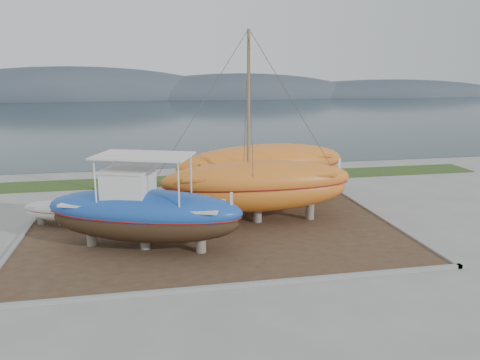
{
  "coord_description": "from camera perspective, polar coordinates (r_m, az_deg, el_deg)",
  "views": [
    {
      "loc": [
        -2.95,
        -17.64,
        7.77
      ],
      "look_at": [
        1.28,
        4.0,
        2.6
      ],
      "focal_mm": 35.0,
      "sensor_mm": 36.0,
      "label": 1
    }
  ],
  "objects": [
    {
      "name": "dirt_patch",
      "position": [
        23.17,
        -3.13,
        -6.34
      ],
      "size": [
        18.0,
        12.0,
        0.06
      ],
      "primitive_type": "cube",
      "color": "#422D1E",
      "rests_on": "ground"
    },
    {
      "name": "blue_caique",
      "position": [
        20.76,
        -11.71,
        -2.71
      ],
      "size": [
        9.21,
        5.64,
        4.24
      ],
      "primitive_type": null,
      "rotation": [
        0.0,
        0.0,
        -0.35
      ],
      "color": "#1B4CAD",
      "rests_on": "dirt_patch"
    },
    {
      "name": "grass_strip",
      "position": [
        34.16,
        -5.82,
        0.05
      ],
      "size": [
        44.0,
        3.0,
        0.08
      ],
      "primitive_type": "cube",
      "color": "#284219",
      "rests_on": "ground"
    },
    {
      "name": "orange_sailboat",
      "position": [
        23.5,
        2.23,
        6.13
      ],
      "size": [
        9.94,
        3.14,
        9.64
      ],
      "primitive_type": null,
      "rotation": [
        0.0,
        0.0,
        -0.02
      ],
      "color": "orange",
      "rests_on": "dirt_patch"
    },
    {
      "name": "orange_bare_hull",
      "position": [
        27.51,
        2.81,
        0.6
      ],
      "size": [
        10.89,
        5.06,
        3.44
      ],
      "primitive_type": null,
      "rotation": [
        0.0,
        0.0,
        0.19
      ],
      "color": "orange",
      "rests_on": "dirt_patch"
    },
    {
      "name": "sea",
      "position": [
        88.03,
        -9.19,
        7.97
      ],
      "size": [
        260.0,
        100.0,
        0.04
      ],
      "primitive_type": null,
      "color": "#192A32",
      "rests_on": "ground"
    },
    {
      "name": "mountain_ridge",
      "position": [
        142.88,
        -10.01,
        9.88
      ],
      "size": [
        200.0,
        36.0,
        20.0
      ],
      "primitive_type": null,
      "color": "#333D49",
      "rests_on": "ground"
    },
    {
      "name": "curb_frame",
      "position": [
        23.15,
        -3.13,
        -6.23
      ],
      "size": [
        18.6,
        12.6,
        0.15
      ],
      "primitive_type": null,
      "color": "gray",
      "rests_on": "ground"
    },
    {
      "name": "ground",
      "position": [
        19.5,
        -1.46,
        -10.29
      ],
      "size": [
        140.0,
        140.0,
        0.0
      ],
      "primitive_type": "plane",
      "color": "gray",
      "rests_on": "ground"
    },
    {
      "name": "white_dinghy",
      "position": [
        25.62,
        -20.84,
        -3.8
      ],
      "size": [
        4.27,
        2.72,
        1.2
      ],
      "primitive_type": null,
      "rotation": [
        0.0,
        0.0,
        -0.33
      ],
      "color": "white",
      "rests_on": "dirt_patch"
    }
  ]
}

